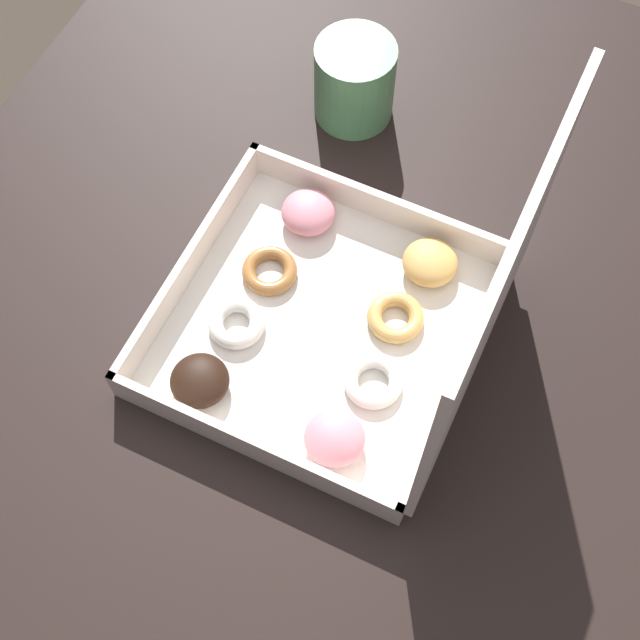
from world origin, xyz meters
The scene contains 4 objects.
ground_plane centered at (0.00, 0.00, 0.00)m, with size 8.00×8.00×0.00m, color #42382D.
dining_table centered at (0.00, 0.00, 0.66)m, with size 1.19×1.00×0.75m.
donut_box centered at (-0.03, 0.00, 0.81)m, with size 0.30×0.31×0.32m.
coffee_mug centered at (-0.30, -0.13, 0.79)m, with size 0.09×0.09×0.10m.
Camera 1 is at (0.33, 0.12, 1.55)m, focal length 50.00 mm.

